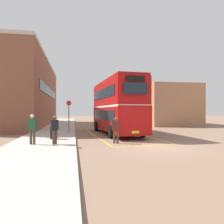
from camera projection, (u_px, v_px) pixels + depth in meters
name	position (u px, v px, depth m)	size (l,w,h in m)	color
ground_plane	(112.00, 128.00, 26.82)	(135.60, 135.60, 0.00)	#846651
sidewalk_left	(59.00, 127.00, 28.07)	(4.00, 57.60, 0.14)	#B2ADA3
brick_building_left	(28.00, 93.00, 31.65)	(6.05, 25.56, 9.15)	brown
depot_building_right	(158.00, 106.00, 36.58)	(7.23, 15.79, 5.82)	#AD7A56
double_decker_bus	(116.00, 106.00, 19.90)	(3.34, 10.19, 4.75)	black
single_deck_bus	(120.00, 113.00, 41.33)	(3.05, 8.57, 3.02)	black
pedestrian_boarding	(116.00, 128.00, 14.13)	(0.55, 0.30, 1.66)	#473828
pedestrian_waiting_near	(55.00, 128.00, 12.76)	(0.43, 0.52, 1.65)	#473828
pedestrian_waiting_far	(32.00, 127.00, 12.76)	(0.54, 0.41, 1.74)	#473828
litter_bin	(54.00, 132.00, 15.27)	(0.53, 0.53, 0.92)	black
bus_stop_sign	(69.00, 113.00, 19.77)	(0.44, 0.08, 2.85)	#4C4C51
bay_marking_yellow	(121.00, 136.00, 18.07)	(5.05, 12.34, 0.01)	gold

